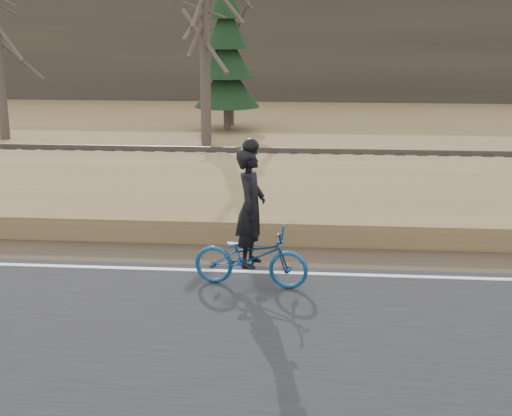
{
  "coord_description": "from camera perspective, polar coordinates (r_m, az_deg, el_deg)",
  "views": [
    {
      "loc": [
        -1.72,
        -11.1,
        4.11
      ],
      "look_at": [
        -2.74,
        0.5,
        1.1
      ],
      "focal_mm": 50.0,
      "sensor_mm": 36.0,
      "label": 1
    }
  ],
  "objects": [
    {
      "name": "edge_line",
      "position": [
        12.13,
        12.94,
        -5.38
      ],
      "size": [
        120.0,
        0.12,
        0.01
      ],
      "primitive_type": "cube",
      "color": "silver",
      "rests_on": "road"
    },
    {
      "name": "bare_tree_near_left",
      "position": [
        24.64,
        -4.13,
        13.37
      ],
      "size": [
        0.36,
        0.36,
        7.3
      ],
      "primitive_type": "cylinder",
      "color": "#4E4139",
      "rests_on": "ground"
    },
    {
      "name": "embankment",
      "position": [
        15.88,
        11.09,
        0.03
      ],
      "size": [
        120.0,
        5.0,
        0.44
      ],
      "primitive_type": "cube",
      "color": "olive",
      "rests_on": "ground"
    },
    {
      "name": "railroad",
      "position": [
        19.51,
        10.02,
        3.68
      ],
      "size": [
        120.0,
        2.4,
        0.29
      ],
      "color": "black",
      "rests_on": "ballast"
    },
    {
      "name": "shoulder",
      "position": [
        13.08,
        12.36,
        -4.09
      ],
      "size": [
        120.0,
        1.6,
        0.04
      ],
      "primitive_type": "cube",
      "color": "#473A2B",
      "rests_on": "ground"
    },
    {
      "name": "bare_tree_left",
      "position": [
        30.01,
        -2.16,
        13.37
      ],
      "size": [
        0.36,
        0.36,
        7.07
      ],
      "primitive_type": "cylinder",
      "color": "#4E4139",
      "rests_on": "ground"
    },
    {
      "name": "road",
      "position": [
        9.68,
        15.05,
        -10.98
      ],
      "size": [
        120.0,
        6.0,
        0.06
      ],
      "primitive_type": "cube",
      "color": "black",
      "rests_on": "ground"
    },
    {
      "name": "ground",
      "position": [
        11.96,
        13.05,
        -6.0
      ],
      "size": [
        120.0,
        120.0,
        0.0
      ],
      "primitive_type": "plane",
      "color": "olive",
      "rests_on": "ground"
    },
    {
      "name": "cyclist",
      "position": [
        11.22,
        -0.42,
        -2.52
      ],
      "size": [
        1.91,
        0.87,
        2.38
      ],
      "rotation": [
        0.0,
        0.0,
        1.44
      ],
      "color": "navy",
      "rests_on": "road"
    },
    {
      "name": "treeline_backdrop",
      "position": [
        41.16,
        7.62,
        12.81
      ],
      "size": [
        120.0,
        4.0,
        6.0
      ],
      "primitive_type": "cube",
      "color": "#383328",
      "rests_on": "ground"
    },
    {
      "name": "conifer",
      "position": [
        28.51,
        -2.38,
        12.03
      ],
      "size": [
        2.6,
        2.6,
        6.13
      ],
      "color": "#4E4139",
      "rests_on": "ground"
    },
    {
      "name": "ballast",
      "position": [
        19.57,
        9.99,
        2.81
      ],
      "size": [
        120.0,
        3.0,
        0.45
      ],
      "primitive_type": "cube",
      "color": "slate",
      "rests_on": "ground"
    }
  ]
}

